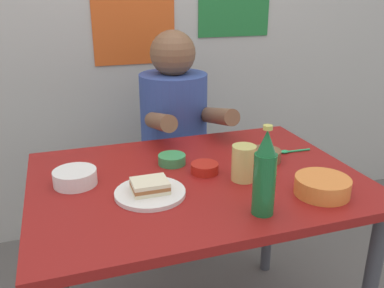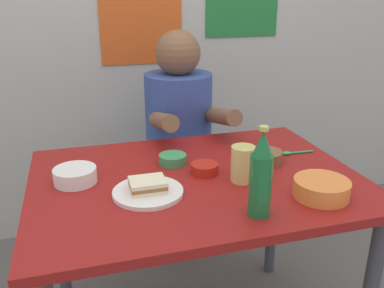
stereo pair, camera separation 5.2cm
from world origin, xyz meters
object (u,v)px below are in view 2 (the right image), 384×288
at_px(person_seated, 179,117).
at_px(plate_orange, 148,192).
at_px(dining_table, 196,201).
at_px(beer_bottle, 261,176).
at_px(sandwich, 148,185).
at_px(dip_bowl_green, 173,159).
at_px(beer_mug, 244,164).
at_px(stool, 180,193).

height_order(person_seated, plate_orange, person_seated).
bearing_deg(plate_orange, dining_table, 24.71).
distance_m(dining_table, beer_bottle, 0.37).
height_order(sandwich, dip_bowl_green, sandwich).
distance_m(dining_table, beer_mug, 0.22).
bearing_deg(beer_bottle, dining_table, 108.61).
bearing_deg(sandwich, stool, 68.49).
height_order(sandwich, beer_mug, beer_mug).
height_order(beer_bottle, dip_bowl_green, beer_bottle).
distance_m(person_seated, beer_mug, 0.69).
height_order(dining_table, sandwich, sandwich).
relative_size(sandwich, beer_bottle, 0.42).
relative_size(person_seated, plate_orange, 3.27).
xyz_separation_m(dining_table, beer_mug, (0.14, -0.07, 0.15)).
bearing_deg(beer_mug, sandwich, -178.00).
distance_m(stool, dip_bowl_green, 0.66).
xyz_separation_m(plate_orange, dip_bowl_green, (0.13, 0.21, 0.01)).
bearing_deg(dining_table, beer_mug, -26.95).
height_order(stool, beer_mug, beer_mug).
height_order(dining_table, beer_mug, beer_mug).
bearing_deg(beer_mug, dip_bowl_green, 133.60).
height_order(plate_orange, sandwich, sandwich).
xyz_separation_m(plate_orange, beer_bottle, (0.28, -0.21, 0.11)).
distance_m(person_seated, beer_bottle, 0.91).
height_order(dining_table, plate_orange, plate_orange).
distance_m(stool, plate_orange, 0.86).
bearing_deg(beer_mug, plate_orange, -178.00).
xyz_separation_m(dining_table, sandwich, (-0.18, -0.08, 0.13)).
bearing_deg(person_seated, beer_bottle, -90.18).
xyz_separation_m(sandwich, dip_bowl_green, (0.13, 0.21, -0.01)).
bearing_deg(stool, beer_mug, -86.65).
relative_size(person_seated, beer_mug, 5.71).
bearing_deg(beer_bottle, beer_mug, 78.61).
relative_size(stool, dip_bowl_green, 4.50).
height_order(plate_orange, dip_bowl_green, dip_bowl_green).
bearing_deg(dip_bowl_green, beer_bottle, -70.55).
xyz_separation_m(beer_mug, beer_bottle, (-0.04, -0.22, 0.06)).
distance_m(stool, sandwich, 0.88).
bearing_deg(dining_table, dip_bowl_green, 111.29).
bearing_deg(person_seated, dining_table, -99.21).
xyz_separation_m(person_seated, beer_bottle, (-0.00, -0.91, 0.09)).
bearing_deg(person_seated, sandwich, -111.82).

